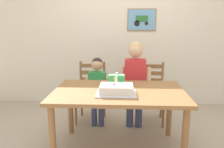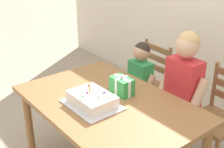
# 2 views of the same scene
# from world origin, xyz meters

# --- Properties ---
(dining_table) EXTENTS (1.51, 1.00, 0.75)m
(dining_table) POSITION_xyz_m (0.00, 0.00, 0.66)
(dining_table) COLOR olive
(dining_table) RESTS_ON ground
(birthday_cake) EXTENTS (0.44, 0.34, 0.19)m
(birthday_cake) POSITION_xyz_m (-0.02, -0.14, 0.80)
(birthday_cake) COLOR silver
(birthday_cake) RESTS_ON dining_table
(gift_box_red_large) EXTENTS (0.20, 0.13, 0.18)m
(gift_box_red_large) POSITION_xyz_m (-0.03, 0.17, 0.83)
(gift_box_red_large) COLOR #2D8E42
(gift_box_red_large) RESTS_ON dining_table
(chair_left) EXTENTS (0.44, 0.44, 0.92)m
(chair_left) POSITION_xyz_m (-0.46, 0.89, 0.47)
(chair_left) COLOR brown
(chair_left) RESTS_ON ground
(chair_right) EXTENTS (0.45, 0.45, 0.92)m
(chair_right) POSITION_xyz_m (0.46, 0.89, 0.47)
(chair_right) COLOR brown
(chair_right) RESTS_ON ground
(child_older) EXTENTS (0.46, 0.26, 1.26)m
(child_older) POSITION_xyz_m (0.21, 0.67, 0.77)
(child_older) COLOR #38426B
(child_older) RESTS_ON ground
(child_younger) EXTENTS (0.38, 0.22, 1.03)m
(child_younger) POSITION_xyz_m (-0.33, 0.67, 0.63)
(child_younger) COLOR #38426B
(child_younger) RESTS_ON ground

